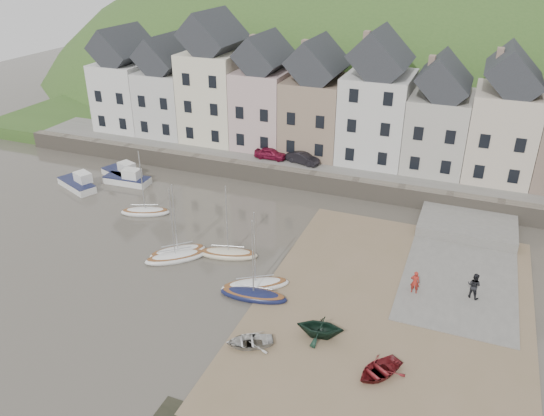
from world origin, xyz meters
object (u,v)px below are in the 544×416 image
at_px(sailboat_0, 145,211).
at_px(car_left, 270,153).
at_px(person_red, 415,282).
at_px(rowboat_white, 249,341).
at_px(car_right, 303,158).
at_px(rowboat_green, 320,327).
at_px(rowboat_red, 379,370).
at_px(person_dark, 474,286).

relative_size(sailboat_0, car_left, 1.84).
distance_m(person_red, car_left, 24.42).
bearing_deg(rowboat_white, car_left, 170.78).
height_order(person_red, car_right, car_right).
height_order(rowboat_white, car_left, car_left).
relative_size(rowboat_green, rowboat_red, 0.95).
height_order(rowboat_white, rowboat_red, rowboat_red).
relative_size(sailboat_0, person_dark, 3.30).
relative_size(sailboat_0, rowboat_red, 2.06).
bearing_deg(rowboat_white, person_dark, 100.99).
bearing_deg(rowboat_red, sailboat_0, -174.41).
bearing_deg(person_red, rowboat_green, 54.75).
height_order(person_red, car_left, car_left).
bearing_deg(rowboat_green, rowboat_red, 56.39).
distance_m(rowboat_red, car_right, 28.95).
bearing_deg(person_dark, car_right, -20.27).
bearing_deg(rowboat_green, car_left, -160.20).
distance_m(sailboat_0, rowboat_green, 22.38).
height_order(rowboat_green, rowboat_red, rowboat_green).
xyz_separation_m(car_left, car_right, (3.63, 0.00, 0.01)).
distance_m(rowboat_green, car_left, 27.01).
xyz_separation_m(rowboat_white, person_red, (8.60, 9.25, 0.63)).
xyz_separation_m(sailboat_0, rowboat_green, (19.81, -10.39, 0.57)).
distance_m(sailboat_0, person_dark, 28.61).
bearing_deg(sailboat_0, rowboat_red, -27.23).
xyz_separation_m(sailboat_0, rowboat_white, (16.02, -12.77, 0.10)).
bearing_deg(person_dark, sailboat_0, 16.26).
bearing_deg(person_red, rowboat_red, 85.17).
height_order(rowboat_red, person_dark, person_dark).
distance_m(rowboat_red, person_dark, 10.78).
distance_m(rowboat_red, car_left, 30.79).
relative_size(rowboat_white, car_right, 0.81).
relative_size(sailboat_0, rowboat_white, 2.17).
bearing_deg(rowboat_red, rowboat_white, -143.87).
bearing_deg(rowboat_green, person_dark, 123.47).
bearing_deg(rowboat_red, rowboat_green, -172.19).
xyz_separation_m(sailboat_0, car_left, (6.98, 13.34, 1.92)).
bearing_deg(car_left, car_right, -90.95).
bearing_deg(car_right, person_red, -125.11).
relative_size(rowboat_white, rowboat_green, 1.00).
bearing_deg(car_left, rowboat_white, -161.86).
relative_size(rowboat_white, person_dark, 1.53).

